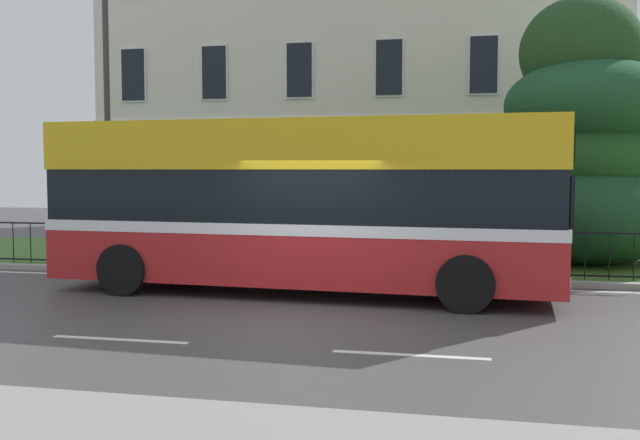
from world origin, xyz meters
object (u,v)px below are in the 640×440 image
object	(u,v)px
evergreen_tree	(584,153)
street_lamp_post	(107,78)
georgian_townhouse	(366,55)
single_decker_bus	(304,203)
litter_bin	(424,242)

from	to	relation	value
evergreen_tree	street_lamp_post	xyz separation A→B (m)	(-11.10, -2.56, 1.76)
georgian_townhouse	single_decker_bus	distance (m)	14.92
georgian_townhouse	evergreen_tree	size ratio (longest dim) A/B	2.73
georgian_townhouse	litter_bin	size ratio (longest dim) A/B	14.68
street_lamp_post	litter_bin	bearing A→B (deg)	3.58
litter_bin	single_decker_bus	bearing A→B (deg)	-126.04
evergreen_tree	street_lamp_post	distance (m)	11.52
evergreen_tree	single_decker_bus	world-z (taller)	evergreen_tree
evergreen_tree	single_decker_bus	size ratio (longest dim) A/B	0.66
georgian_townhouse	street_lamp_post	world-z (taller)	georgian_townhouse
street_lamp_post	litter_bin	world-z (taller)	street_lamp_post
georgian_townhouse	single_decker_bus	xyz separation A→B (m)	(0.87, -14.05, -4.94)
street_lamp_post	georgian_townhouse	bearing A→B (deg)	69.03
georgian_townhouse	single_decker_bus	world-z (taller)	georgian_townhouse
street_lamp_post	evergreen_tree	bearing A→B (deg)	12.97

